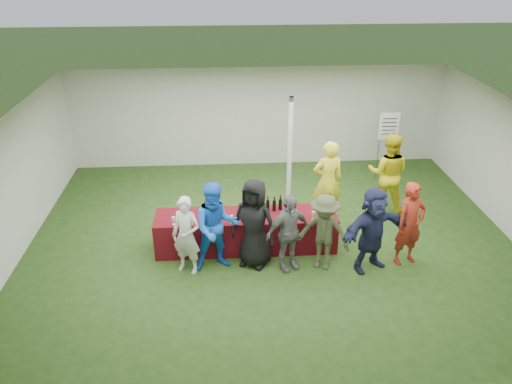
{
  "coord_description": "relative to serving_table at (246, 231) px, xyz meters",
  "views": [
    {
      "loc": [
        -0.91,
        -8.88,
        5.58
      ],
      "look_at": [
        -0.34,
        -0.29,
        1.25
      ],
      "focal_mm": 35.0,
      "sensor_mm": 36.0,
      "label": 1
    }
  ],
  "objects": [
    {
      "name": "bar_towel",
      "position": [
        1.52,
        0.05,
        0.39
      ],
      "size": [
        0.25,
        0.18,
        0.03
      ],
      "primitive_type": "cube",
      "color": "white",
      "rests_on": "serving_table"
    },
    {
      "name": "water_bottle",
      "position": [
        0.06,
        0.08,
        0.48
      ],
      "size": [
        0.07,
        0.07,
        0.23
      ],
      "color": "silver",
      "rests_on": "serving_table"
    },
    {
      "name": "customer_1",
      "position": [
        -0.58,
        -0.66,
        0.51
      ],
      "size": [
        0.96,
        0.81,
        1.76
      ],
      "primitive_type": "imported",
      "rotation": [
        0.0,
        0.0,
        0.18
      ],
      "color": "blue",
      "rests_on": "ground"
    },
    {
      "name": "serving_table",
      "position": [
        0.0,
        0.0,
        0.0
      ],
      "size": [
        3.6,
        0.8,
        0.75
      ],
      "primitive_type": "cube",
      "color": "maroon",
      "rests_on": "ground"
    },
    {
      "name": "wine_bottles",
      "position": [
        0.64,
        0.14,
        0.5
      ],
      "size": [
        0.77,
        0.15,
        0.32
      ],
      "color": "black",
      "rests_on": "serving_table"
    },
    {
      "name": "ground",
      "position": [
        0.54,
        0.29,
        -0.38
      ],
      "size": [
        60.0,
        60.0,
        0.0
      ],
      "primitive_type": "plane",
      "color": "#284719",
      "rests_on": "ground"
    },
    {
      "name": "customer_2",
      "position": [
        0.13,
        -0.58,
        0.51
      ],
      "size": [
        1.03,
        0.89,
        1.77
      ],
      "primitive_type": "imported",
      "rotation": [
        0.0,
        0.0,
        -0.46
      ],
      "color": "black",
      "rests_on": "ground"
    },
    {
      "name": "wine_glasses",
      "position": [
        -0.51,
        -0.27,
        0.49
      ],
      "size": [
        2.75,
        0.11,
        0.16
      ],
      "color": "silver",
      "rests_on": "serving_table"
    },
    {
      "name": "customer_4",
      "position": [
        1.41,
        -0.78,
        0.39
      ],
      "size": [
        1.13,
        0.93,
        1.53
      ],
      "primitive_type": "imported",
      "rotation": [
        0.0,
        0.0,
        -0.44
      ],
      "color": "#40482A",
      "rests_on": "ground"
    },
    {
      "name": "staff_pourer",
      "position": [
        1.83,
        1.06,
        0.55
      ],
      "size": [
        0.73,
        0.53,
        1.85
      ],
      "primitive_type": "imported",
      "rotation": [
        0.0,
        0.0,
        3.28
      ],
      "color": "yellow",
      "rests_on": "ground"
    },
    {
      "name": "wine_list_sign",
      "position": [
        3.75,
        3.05,
        0.94
      ],
      "size": [
        0.5,
        0.03,
        1.8
      ],
      "color": "slate",
      "rests_on": "ground"
    },
    {
      "name": "customer_6",
      "position": [
        3.05,
        -0.71,
        0.46
      ],
      "size": [
        0.71,
        0.58,
        1.68
      ],
      "primitive_type": "imported",
      "rotation": [
        0.0,
        0.0,
        0.33
      ],
      "color": "maroon",
      "rests_on": "ground"
    },
    {
      "name": "customer_5",
      "position": [
        2.3,
        -0.86,
        0.46
      ],
      "size": [
        1.62,
        1.09,
        1.67
      ],
      "primitive_type": "imported",
      "rotation": [
        0.0,
        0.0,
        0.43
      ],
      "color": "#1F2346",
      "rests_on": "ground"
    },
    {
      "name": "dump_bucket",
      "position": [
        1.55,
        -0.22,
        0.46
      ],
      "size": [
        0.24,
        0.24,
        0.18
      ],
      "primitive_type": "cylinder",
      "color": "slate",
      "rests_on": "serving_table"
    },
    {
      "name": "tent",
      "position": [
        1.04,
        1.49,
        0.98
      ],
      "size": [
        10.0,
        10.0,
        10.0
      ],
      "color": "white",
      "rests_on": "ground"
    },
    {
      "name": "customer_0",
      "position": [
        -1.13,
        -0.73,
        0.39
      ],
      "size": [
        0.66,
        0.57,
        1.54
      ],
      "primitive_type": "imported",
      "rotation": [
        0.0,
        0.0,
        -0.43
      ],
      "color": "silver",
      "rests_on": "ground"
    },
    {
      "name": "customer_3",
      "position": [
        0.75,
        -0.77,
        0.4
      ],
      "size": [
        0.98,
        0.71,
        1.55
      ],
      "primitive_type": "imported",
      "rotation": [
        0.0,
        0.0,
        0.41
      ],
      "color": "slate",
      "rests_on": "ground"
    },
    {
      "name": "staff_back",
      "position": [
        3.26,
        1.37,
        0.56
      ],
      "size": [
        1.1,
        0.97,
        1.87
      ],
      "primitive_type": "imported",
      "rotation": [
        0.0,
        0.0,
        2.8
      ],
      "color": "gold",
      "rests_on": "ground"
    }
  ]
}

